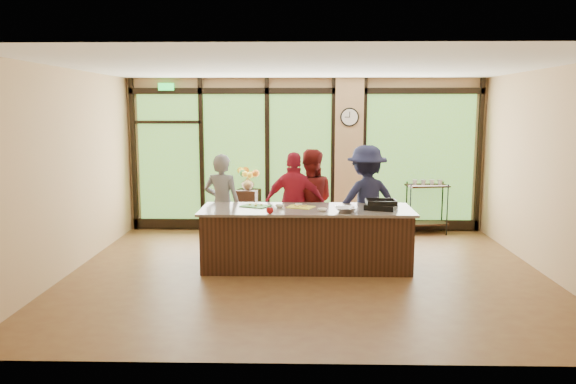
{
  "coord_description": "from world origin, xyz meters",
  "views": [
    {
      "loc": [
        -0.08,
        -8.07,
        2.42
      ],
      "look_at": [
        -0.28,
        0.4,
        1.15
      ],
      "focal_mm": 35.0,
      "sensor_mm": 36.0,
      "label": 1
    }
  ],
  "objects_px": {
    "island_base": "(306,239)",
    "cook_right": "(366,201)",
    "flower_stand": "(248,211)",
    "roasting_pan": "(381,207)",
    "cook_left": "(222,205)",
    "bar_cart": "(427,201)"
  },
  "relations": [
    {
      "from": "cook_right",
      "to": "bar_cart",
      "type": "relative_size",
      "value": 1.73
    },
    {
      "from": "roasting_pan",
      "to": "bar_cart",
      "type": "height_order",
      "value": "bar_cart"
    },
    {
      "from": "island_base",
      "to": "cook_left",
      "type": "bearing_deg",
      "value": 152.45
    },
    {
      "from": "cook_right",
      "to": "roasting_pan",
      "type": "relative_size",
      "value": 4.14
    },
    {
      "from": "roasting_pan",
      "to": "island_base",
      "type": "bearing_deg",
      "value": -162.26
    },
    {
      "from": "cook_right",
      "to": "flower_stand",
      "type": "height_order",
      "value": "cook_right"
    },
    {
      "from": "cook_right",
      "to": "flower_stand",
      "type": "xyz_separation_m",
      "value": [
        -2.11,
        1.74,
        -0.49
      ]
    },
    {
      "from": "island_base",
      "to": "cook_left",
      "type": "distance_m",
      "value": 1.61
    },
    {
      "from": "bar_cart",
      "to": "island_base",
      "type": "bearing_deg",
      "value": -143.63
    },
    {
      "from": "cook_right",
      "to": "flower_stand",
      "type": "bearing_deg",
      "value": -57.43
    },
    {
      "from": "cook_right",
      "to": "flower_stand",
      "type": "distance_m",
      "value": 2.78
    },
    {
      "from": "cook_right",
      "to": "bar_cart",
      "type": "height_order",
      "value": "cook_right"
    },
    {
      "from": "island_base",
      "to": "flower_stand",
      "type": "bearing_deg",
      "value": 114.62
    },
    {
      "from": "flower_stand",
      "to": "bar_cart",
      "type": "distance_m",
      "value": 3.49
    },
    {
      "from": "cook_right",
      "to": "roasting_pan",
      "type": "distance_m",
      "value": 0.78
    },
    {
      "from": "cook_right",
      "to": "roasting_pan",
      "type": "height_order",
      "value": "cook_right"
    },
    {
      "from": "roasting_pan",
      "to": "cook_right",
      "type": "bearing_deg",
      "value": 120.77
    },
    {
      "from": "cook_left",
      "to": "flower_stand",
      "type": "distance_m",
      "value": 1.8
    },
    {
      "from": "cook_right",
      "to": "roasting_pan",
      "type": "xyz_separation_m",
      "value": [
        0.13,
        -0.77,
        0.04
      ]
    },
    {
      "from": "cook_left",
      "to": "roasting_pan",
      "type": "bearing_deg",
      "value": 175.27
    },
    {
      "from": "island_base",
      "to": "cook_right",
      "type": "bearing_deg",
      "value": 35.62
    },
    {
      "from": "island_base",
      "to": "bar_cart",
      "type": "height_order",
      "value": "bar_cart"
    }
  ]
}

